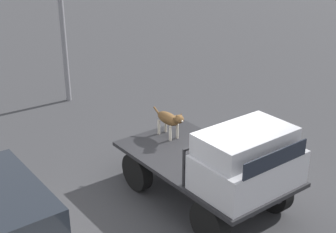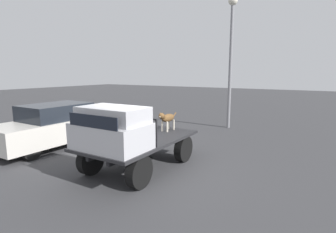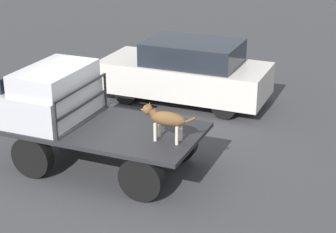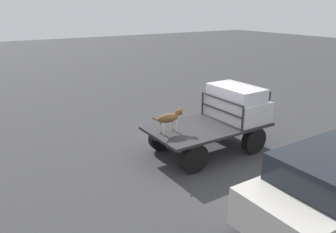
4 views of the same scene
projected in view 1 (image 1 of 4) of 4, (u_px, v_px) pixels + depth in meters
ground_plane at (202, 198)px, 9.69m from camera, size 80.00×80.00×0.00m
flatbed_truck at (203, 172)px, 9.45m from camera, size 3.68×2.00×0.88m
truck_cab at (247, 160)px, 8.31m from camera, size 1.22×1.88×1.06m
truck_headboard at (222, 147)px, 8.78m from camera, size 0.04×1.88×0.75m
dog at (170, 119)px, 10.20m from camera, size 1.06×0.26×0.68m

